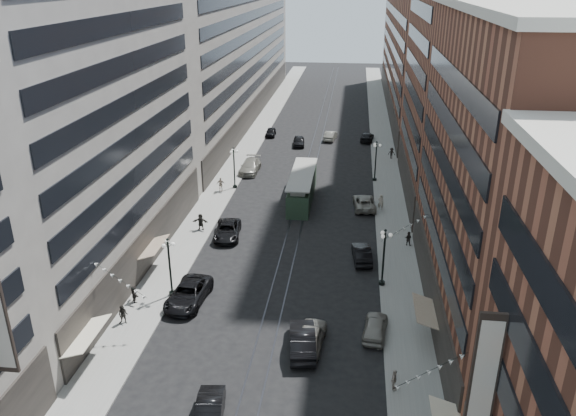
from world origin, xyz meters
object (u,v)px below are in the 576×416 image
at_px(lamppost_sw_far, 170,265).
at_px(car_extra_0, 310,337).
at_px(pedestrian_4, 394,380).
at_px(pedestrian_8, 381,202).
at_px(lamppost_sw_mid, 234,166).
at_px(car_extra_1, 302,340).
at_px(car_10, 362,254).
at_px(pedestrian_extra_0, 134,294).
at_px(lamppost_se_mid, 376,160).
at_px(pedestrian_7, 408,238).
at_px(streetcar, 302,188).
at_px(pedestrian_9, 392,153).
at_px(car_4, 375,327).
at_px(car_11, 364,202).
at_px(car_5, 209,414).
at_px(car_12, 367,137).
at_px(car_9, 271,132).
at_px(pedestrian_5, 201,222).
at_px(pedestrian_6, 221,184).
at_px(car_7, 227,230).
at_px(car_14, 330,136).
at_px(car_2, 188,294).
at_px(car_13, 299,141).
at_px(lamppost_se_far, 384,256).
at_px(pedestrian_2, 123,315).
at_px(car_8, 250,166).

xyz_separation_m(lamppost_sw_far, car_extra_0, (12.66, -5.72, -2.23)).
xyz_separation_m(pedestrian_4, car_extra_0, (-6.04, 4.31, -0.06)).
xyz_separation_m(lamppost_sw_far, pedestrian_8, (18.85, 21.67, -1.97)).
height_order(lamppost_sw_mid, car_extra_1, lamppost_sw_mid).
xyz_separation_m(car_10, pedestrian_extra_0, (-19.44, -10.17, 0.14)).
bearing_deg(lamppost_se_mid, pedestrian_8, -87.48).
height_order(lamppost_se_mid, pedestrian_7, lamppost_se_mid).
bearing_deg(streetcar, car_extra_1, -84.52).
bearing_deg(pedestrian_9, car_extra_0, -103.73).
relative_size(streetcar, car_4, 2.89).
height_order(pedestrian_4, car_11, pedestrian_4).
relative_size(car_5, car_12, 0.96).
xyz_separation_m(car_9, pedestrian_5, (-1.93, -39.66, 0.38)).
height_order(pedestrian_6, car_extra_1, pedestrian_6).
bearing_deg(streetcar, car_7, -120.88).
bearing_deg(pedestrian_6, car_14, -122.61).
xyz_separation_m(lamppost_se_mid, car_9, (-17.50, 21.29, -2.40)).
bearing_deg(car_extra_0, pedestrian_8, -96.99).
bearing_deg(car_9, car_7, -90.25).
bearing_deg(lamppost_sw_far, car_4, -11.76).
bearing_deg(lamppost_sw_far, car_12, 71.33).
xyz_separation_m(car_11, pedestrian_8, (1.94, -0.58, 0.37)).
distance_m(car_14, pedestrian_extra_0, 55.35).
relative_size(car_7, car_11, 1.04).
bearing_deg(car_11, car_9, -67.73).
xyz_separation_m(car_2, car_13, (4.65, 48.71, -0.08)).
height_order(lamppost_se_far, car_7, lamppost_se_far).
bearing_deg(pedestrian_5, car_extra_1, -55.11).
height_order(car_2, car_extra_0, car_extra_0).
bearing_deg(lamppost_se_far, car_11, 94.66).
distance_m(pedestrian_8, car_extra_1, 28.73).
bearing_deg(lamppost_se_mid, pedestrian_extra_0, -122.39).
xyz_separation_m(streetcar, car_extra_0, (3.46, -29.75, -0.77)).
xyz_separation_m(pedestrian_2, car_13, (8.92, 52.60, -0.20)).
height_order(pedestrian_2, pedestrian_8, pedestrian_8).
xyz_separation_m(lamppost_sw_far, car_2, (1.73, -0.79, -2.25)).
relative_size(car_2, pedestrian_8, 3.14).
bearing_deg(pedestrian_9, lamppost_sw_mid, -148.02).
relative_size(car_8, car_14, 1.30).
xyz_separation_m(car_7, car_10, (14.35, -3.73, 0.00)).
bearing_deg(car_extra_1, lamppost_sw_far, -34.34).
height_order(car_2, car_5, car_2).
distance_m(lamppost_sw_mid, lamppost_se_mid, 19.07).
distance_m(pedestrian_2, pedestrian_4, 21.90).
bearing_deg(lamppost_se_far, pedestrian_6, 132.72).
bearing_deg(pedestrian_extra_0, car_8, -40.32).
bearing_deg(lamppost_sw_mid, lamppost_se_far, -51.34).
relative_size(lamppost_sw_mid, car_10, 1.16).
distance_m(car_4, car_5, 15.14).
relative_size(car_2, car_5, 1.29).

